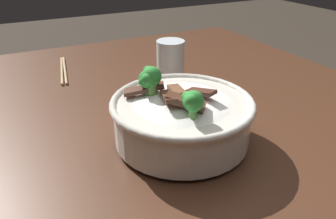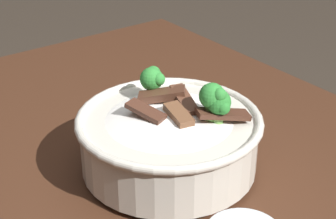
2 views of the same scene
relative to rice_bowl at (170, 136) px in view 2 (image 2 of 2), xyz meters
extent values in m
cube|color=#472819|center=(-0.46, 0.31, -0.48)|extent=(0.06, 0.06, 0.76)
cylinder|color=silver|center=(0.00, 0.00, -0.05)|extent=(0.12, 0.12, 0.01)
cylinder|color=silver|center=(0.00, 0.00, -0.01)|extent=(0.24, 0.24, 0.07)
torus|color=silver|center=(0.00, 0.00, 0.02)|extent=(0.25, 0.25, 0.01)
ellipsoid|color=white|center=(0.00, 0.00, 0.01)|extent=(0.22, 0.22, 0.06)
cube|color=#563323|center=(-0.01, 0.03, 0.04)|extent=(0.07, 0.04, 0.02)
cube|color=#4C2B1E|center=(-0.01, -0.03, 0.04)|extent=(0.06, 0.04, 0.02)
cube|color=#563323|center=(-0.03, 0.01, 0.04)|extent=(0.06, 0.07, 0.02)
cube|color=brown|center=(0.02, 0.00, 0.04)|extent=(0.05, 0.03, 0.02)
cube|color=#4C2B1E|center=(0.05, 0.05, 0.04)|extent=(0.05, 0.08, 0.02)
cylinder|color=#5B9947|center=(-0.06, 0.01, 0.04)|extent=(0.01, 0.01, 0.02)
sphere|color=green|center=(-0.06, 0.01, 0.06)|extent=(0.03, 0.03, 0.03)
sphere|color=green|center=(-0.05, 0.02, 0.06)|extent=(0.02, 0.02, 0.02)
sphere|color=green|center=(-0.07, 0.02, 0.06)|extent=(0.02, 0.02, 0.02)
cylinder|color=#6BA84C|center=(0.05, 0.04, 0.04)|extent=(0.02, 0.02, 0.02)
sphere|color=#2D8433|center=(0.05, 0.04, 0.06)|extent=(0.03, 0.03, 0.03)
sphere|color=#2D8433|center=(0.06, 0.04, 0.05)|extent=(0.02, 0.02, 0.02)
sphere|color=#2D8433|center=(0.04, 0.05, 0.06)|extent=(0.02, 0.02, 0.02)
cylinder|color=#6BA84C|center=(0.04, 0.04, 0.04)|extent=(0.02, 0.02, 0.03)
sphere|color=green|center=(0.04, 0.04, 0.06)|extent=(0.03, 0.03, 0.03)
sphere|color=green|center=(0.05, 0.04, 0.07)|extent=(0.02, 0.02, 0.02)
sphere|color=green|center=(0.03, 0.05, 0.06)|extent=(0.02, 0.02, 0.02)
camera|label=1|loc=(-0.43, 0.24, 0.27)|focal=34.40mm
camera|label=2|loc=(0.50, -0.38, 0.37)|focal=57.98mm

